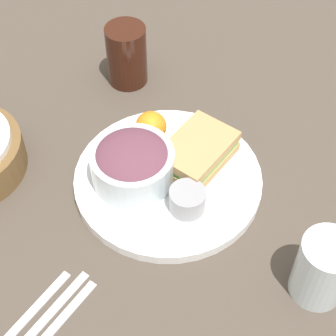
{
  "coord_description": "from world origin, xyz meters",
  "views": [
    {
      "loc": [
        -0.43,
        -0.35,
        0.71
      ],
      "look_at": [
        0.0,
        0.0,
        0.04
      ],
      "focal_mm": 60.0,
      "sensor_mm": 36.0,
      "label": 1
    }
  ],
  "objects_px": {
    "plate": "(168,180)",
    "salad_bowl": "(132,163)",
    "water_glass": "(323,269)",
    "knife": "(35,330)",
    "spoon": "(25,323)",
    "drink_glass": "(127,55)",
    "sandwich": "(197,152)",
    "dressing_cup": "(187,200)"
  },
  "relations": [
    {
      "from": "knife",
      "to": "spoon",
      "type": "distance_m",
      "value": 0.02
    },
    {
      "from": "plate",
      "to": "knife",
      "type": "distance_m",
      "value": 0.3
    },
    {
      "from": "sandwich",
      "to": "dressing_cup",
      "type": "bearing_deg",
      "value": -151.47
    },
    {
      "from": "dressing_cup",
      "to": "water_glass",
      "type": "distance_m",
      "value": 0.22
    },
    {
      "from": "salad_bowl",
      "to": "drink_glass",
      "type": "height_order",
      "value": "drink_glass"
    },
    {
      "from": "knife",
      "to": "water_glass",
      "type": "height_order",
      "value": "water_glass"
    },
    {
      "from": "dressing_cup",
      "to": "drink_glass",
      "type": "bearing_deg",
      "value": 57.75
    },
    {
      "from": "sandwich",
      "to": "knife",
      "type": "distance_m",
      "value": 0.36
    },
    {
      "from": "dressing_cup",
      "to": "knife",
      "type": "bearing_deg",
      "value": 171.94
    },
    {
      "from": "plate",
      "to": "salad_bowl",
      "type": "bearing_deg",
      "value": 132.01
    },
    {
      "from": "knife",
      "to": "water_glass",
      "type": "distance_m",
      "value": 0.39
    },
    {
      "from": "dressing_cup",
      "to": "spoon",
      "type": "bearing_deg",
      "value": 168.36
    },
    {
      "from": "salad_bowl",
      "to": "dressing_cup",
      "type": "relative_size",
      "value": 2.35
    },
    {
      "from": "sandwich",
      "to": "knife",
      "type": "relative_size",
      "value": 0.61
    },
    {
      "from": "plate",
      "to": "knife",
      "type": "height_order",
      "value": "plate"
    },
    {
      "from": "plate",
      "to": "salad_bowl",
      "type": "distance_m",
      "value": 0.07
    },
    {
      "from": "dressing_cup",
      "to": "drink_glass",
      "type": "xyz_separation_m",
      "value": [
        0.17,
        0.28,
        0.02
      ]
    },
    {
      "from": "knife",
      "to": "sandwich",
      "type": "bearing_deg",
      "value": 176.91
    },
    {
      "from": "dressing_cup",
      "to": "drink_glass",
      "type": "height_order",
      "value": "drink_glass"
    },
    {
      "from": "drink_glass",
      "to": "spoon",
      "type": "xyz_separation_m",
      "value": [
        -0.45,
        -0.22,
        -0.05
      ]
    },
    {
      "from": "dressing_cup",
      "to": "knife",
      "type": "height_order",
      "value": "dressing_cup"
    },
    {
      "from": "drink_glass",
      "to": "spoon",
      "type": "distance_m",
      "value": 0.5
    },
    {
      "from": "drink_glass",
      "to": "water_glass",
      "type": "height_order",
      "value": "drink_glass"
    },
    {
      "from": "salad_bowl",
      "to": "water_glass",
      "type": "bearing_deg",
      "value": -86.02
    },
    {
      "from": "water_glass",
      "to": "dressing_cup",
      "type": "bearing_deg",
      "value": 93.76
    },
    {
      "from": "plate",
      "to": "water_glass",
      "type": "bearing_deg",
      "value": -93.02
    },
    {
      "from": "plate",
      "to": "dressing_cup",
      "type": "height_order",
      "value": "dressing_cup"
    },
    {
      "from": "plate",
      "to": "drink_glass",
      "type": "xyz_separation_m",
      "value": [
        0.15,
        0.22,
        0.05
      ]
    },
    {
      "from": "drink_glass",
      "to": "knife",
      "type": "relative_size",
      "value": 0.56
    },
    {
      "from": "sandwich",
      "to": "drink_glass",
      "type": "height_order",
      "value": "drink_glass"
    },
    {
      "from": "sandwich",
      "to": "water_glass",
      "type": "height_order",
      "value": "water_glass"
    },
    {
      "from": "dressing_cup",
      "to": "water_glass",
      "type": "relative_size",
      "value": 0.52
    },
    {
      "from": "drink_glass",
      "to": "sandwich",
      "type": "bearing_deg",
      "value": -111.57
    },
    {
      "from": "salad_bowl",
      "to": "knife",
      "type": "relative_size",
      "value": 0.63
    },
    {
      "from": "plate",
      "to": "drink_glass",
      "type": "distance_m",
      "value": 0.27
    },
    {
      "from": "drink_glass",
      "to": "water_glass",
      "type": "bearing_deg",
      "value": -108.09
    },
    {
      "from": "knife",
      "to": "spoon",
      "type": "xyz_separation_m",
      "value": [
        -0.0,
        0.02,
        0.0
      ]
    },
    {
      "from": "plate",
      "to": "water_glass",
      "type": "relative_size",
      "value": 2.8
    },
    {
      "from": "sandwich",
      "to": "spoon",
      "type": "xyz_separation_m",
      "value": [
        -0.36,
        0.01,
        -0.04
      ]
    },
    {
      "from": "drink_glass",
      "to": "plate",
      "type": "bearing_deg",
      "value": -124.03
    },
    {
      "from": "knife",
      "to": "salad_bowl",
      "type": "bearing_deg",
      "value": -170.96
    },
    {
      "from": "sandwich",
      "to": "drink_glass",
      "type": "relative_size",
      "value": 1.1
    }
  ]
}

